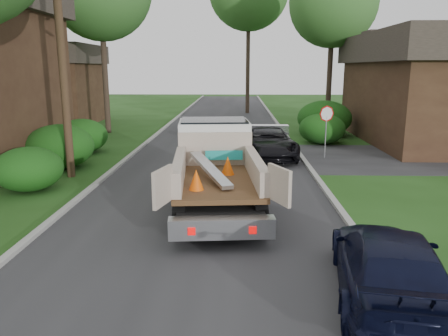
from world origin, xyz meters
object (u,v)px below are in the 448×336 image
Objects in this scene: house_left_far at (47,83)px; flatbed_truck at (215,159)px; house_right at (448,86)px; navy_suv at (389,265)px; black_pickup at (267,142)px; tree_right_far at (333,3)px; stop_sign at (326,121)px; utility_pole at (61,40)px.

flatbed_truck is at bearing -55.30° from house_left_far.
house_right reaches higher than navy_suv.
house_left_far is 1.43× the size of black_pickup.
tree_right_far reaches higher than flatbed_truck.
black_pickup is at bearing -74.41° from navy_suv.
stop_sign is 22.81m from house_left_far.
utility_pole is 20.66m from house_right.
flatbed_truck is at bearing -124.87° from stop_sign.
navy_suv is at bearing -116.98° from house_right.
stop_sign is 2.94m from black_pickup.
utility_pole reaches higher than black_pickup.
stop_sign is at bearing 20.62° from utility_pole.
flatbed_truck is 1.28× the size of black_pickup.
navy_suv is (-9.20, -18.07, -2.49)m from house_right.
utility_pole is 18.93m from house_left_far.
tree_right_far is 2.49× the size of navy_suv.
utility_pole reaches higher than house_left_far.
house_right is (26.50, -8.00, 0.11)m from house_left_far.
house_left_far is at bearing 115.23° from utility_pole.
tree_right_far reaches higher than house_left_far.
house_right reaches higher than stop_sign.
navy_suv is (9.28, -9.05, -4.50)m from utility_pole.
flatbed_truck is (-7.16, -17.98, -7.13)m from tree_right_far.
stop_sign is 13.08m from tree_right_far.
flatbed_truck reaches higher than black_pickup.
black_pickup is at bearing -114.88° from tree_right_far.
utility_pole is 2.17× the size of navy_suv.
utility_pole reaches higher than navy_suv.
stop_sign is 0.19× the size of house_right.
navy_suv is at bearing -98.74° from tree_right_far.
stop_sign is 8.52m from flatbed_truck.
house_left_far is at bearing 174.56° from tree_right_far.
utility_pole is at bearing -159.38° from stop_sign.
flatbed_truck is (-12.66, -11.98, -1.81)m from house_right.
utility_pole is 1.32× the size of house_left_far.
utility_pole is (-10.68, -4.02, 3.40)m from stop_sign.
house_right reaches higher than black_pickup.
house_left_far reaches higher than flatbed_truck.
black_pickup is 13.25m from navy_suv.
stop_sign is 0.22× the size of tree_right_far.
flatbed_truck is (5.82, -2.96, -3.82)m from utility_pole.
flatbed_truck is at bearing -110.70° from black_pickup.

